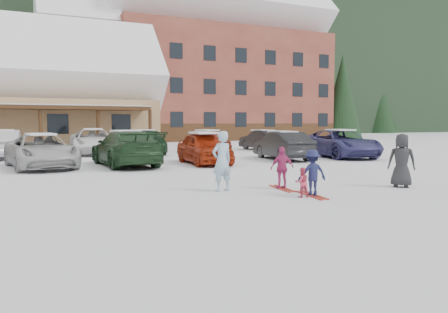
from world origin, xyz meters
name	(u,v)px	position (x,y,z in m)	size (l,w,h in m)	color
ground	(230,200)	(0.00, 0.00, 0.00)	(160.00, 160.00, 0.00)	white
forested_hillside	(46,36)	(0.00, 85.00, 19.00)	(300.00, 70.00, 38.00)	black
alpine_hotel	(200,64)	(14.27, 38.00, 8.63)	(31.48, 14.01, 21.48)	maroon
lamp_post	(126,106)	(2.82, 25.03, 3.23)	(0.50, 0.25, 5.66)	black
conifer_1	(342,86)	(30.00, 32.00, 6.26)	(4.84, 4.84, 11.22)	black
conifer_3	(119,96)	(6.00, 44.00, 5.12)	(3.96, 3.96, 9.18)	black
conifer_4	(302,92)	(34.00, 46.00, 6.54)	(5.06, 5.06, 11.73)	black
adult_skier	(222,161)	(0.38, 1.32, 0.84)	(0.61, 0.40, 1.68)	#98B9CF
toddler_red	(302,182)	(1.84, -0.42, 0.39)	(0.37, 0.29, 0.77)	#D03B59
child_navy	(312,173)	(2.22, -0.35, 0.61)	(0.78, 0.45, 1.21)	#181C43
skis_child_navy	(312,195)	(2.22, -0.35, 0.01)	(0.20, 1.40, 0.03)	#A52917
child_magenta	(282,168)	(2.14, 0.99, 0.61)	(0.72, 0.30, 1.22)	#B8326E
skis_child_magenta	(282,188)	(2.14, 0.99, 0.01)	(0.20, 1.40, 0.03)	#A52917
bystander_dark	(402,160)	(5.54, -0.18, 0.80)	(0.78, 0.51, 1.59)	#232325
parked_car_2	(41,151)	(-3.96, 10.18, 0.72)	(2.38, 5.16, 1.43)	#B9B9B9
parked_car_3	(126,148)	(-0.53, 9.61, 0.77)	(2.17, 5.34, 1.55)	#1E3C20
parked_car_4	(204,148)	(2.95, 9.02, 0.72)	(1.71, 4.25, 1.45)	#A82B0F
parked_car_5	(283,146)	(7.53, 9.50, 0.72)	(1.53, 4.39, 1.45)	black
parked_car_6	(340,144)	(11.17, 9.42, 0.76)	(2.52, 5.45, 1.52)	navy
parked_car_9	(4,144)	(-5.57, 16.32, 0.75)	(1.59, 4.55, 1.50)	silver
parked_car_10	(93,142)	(-0.81, 17.52, 0.76)	(2.53, 5.49, 1.53)	white
parked_car_11	(145,142)	(2.10, 16.40, 0.73)	(2.04, 5.01, 1.45)	#1A371E
parked_car_12	(207,141)	(6.57, 17.36, 0.70)	(1.66, 4.12, 1.41)	maroon
parked_car_13	(263,140)	(10.40, 16.58, 0.69)	(1.46, 4.19, 1.38)	black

